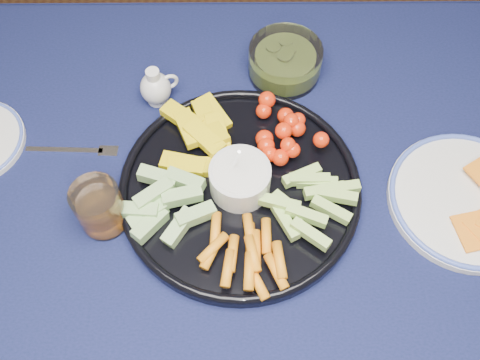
{
  "coord_description": "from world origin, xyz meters",
  "views": [
    {
      "loc": [
        0.04,
        -0.34,
        1.52
      ],
      "look_at": [
        0.04,
        0.09,
        0.79
      ],
      "focal_mm": 40.0,
      "sensor_mm": 36.0,
      "label": 1
    }
  ],
  "objects_px": {
    "creamer_pitcher": "(156,88)",
    "cheese_plate": "(467,198)",
    "dining_table": "(217,261)",
    "crudite_platter": "(239,186)",
    "pickle_bowl": "(285,62)",
    "juice_tumbler": "(100,209)"
  },
  "relations": [
    {
      "from": "creamer_pitcher",
      "to": "cheese_plate",
      "type": "height_order",
      "value": "creamer_pitcher"
    },
    {
      "from": "dining_table",
      "to": "crudite_platter",
      "type": "bearing_deg",
      "value": 66.3
    },
    {
      "from": "dining_table",
      "to": "pickle_bowl",
      "type": "bearing_deg",
      "value": 70.11
    },
    {
      "from": "dining_table",
      "to": "juice_tumbler",
      "type": "height_order",
      "value": "juice_tumbler"
    },
    {
      "from": "creamer_pitcher",
      "to": "pickle_bowl",
      "type": "distance_m",
      "value": 0.24
    },
    {
      "from": "dining_table",
      "to": "cheese_plate",
      "type": "relative_size",
      "value": 6.64
    },
    {
      "from": "juice_tumbler",
      "to": "dining_table",
      "type": "bearing_deg",
      "value": -11.85
    },
    {
      "from": "creamer_pitcher",
      "to": "cheese_plate",
      "type": "relative_size",
      "value": 0.3
    },
    {
      "from": "crudite_platter",
      "to": "pickle_bowl",
      "type": "distance_m",
      "value": 0.27
    },
    {
      "from": "creamer_pitcher",
      "to": "juice_tumbler",
      "type": "bearing_deg",
      "value": -105.47
    },
    {
      "from": "creamer_pitcher",
      "to": "juice_tumbler",
      "type": "relative_size",
      "value": 0.86
    },
    {
      "from": "pickle_bowl",
      "to": "creamer_pitcher",
      "type": "bearing_deg",
      "value": -164.97
    },
    {
      "from": "cheese_plate",
      "to": "juice_tumbler",
      "type": "relative_size",
      "value": 2.84
    },
    {
      "from": "dining_table",
      "to": "crudite_platter",
      "type": "distance_m",
      "value": 0.14
    },
    {
      "from": "crudite_platter",
      "to": "creamer_pitcher",
      "type": "relative_size",
      "value": 5.11
    },
    {
      "from": "pickle_bowl",
      "to": "cheese_plate",
      "type": "bearing_deg",
      "value": -44.7
    },
    {
      "from": "cheese_plate",
      "to": "pickle_bowl",
      "type": "bearing_deg",
      "value": 135.3
    },
    {
      "from": "creamer_pitcher",
      "to": "cheese_plate",
      "type": "xyz_separation_m",
      "value": [
        0.51,
        -0.22,
        -0.02
      ]
    },
    {
      "from": "pickle_bowl",
      "to": "juice_tumbler",
      "type": "xyz_separation_m",
      "value": [
        -0.3,
        -0.31,
        0.01
      ]
    },
    {
      "from": "crudite_platter",
      "to": "creamer_pitcher",
      "type": "xyz_separation_m",
      "value": [
        -0.14,
        0.2,
        0.01
      ]
    },
    {
      "from": "dining_table",
      "to": "cheese_plate",
      "type": "distance_m",
      "value": 0.42
    },
    {
      "from": "juice_tumbler",
      "to": "cheese_plate",
      "type": "bearing_deg",
      "value": 2.72
    }
  ]
}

